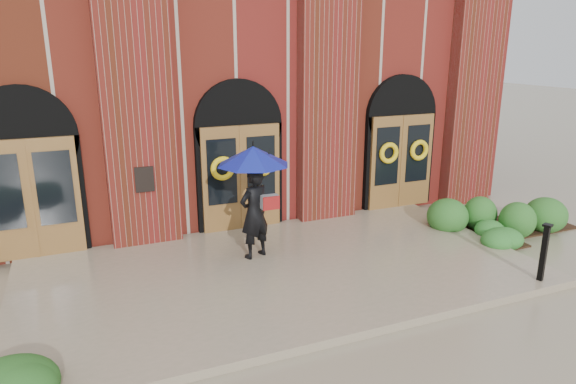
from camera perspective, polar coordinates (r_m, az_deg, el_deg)
ground at (r=10.26m, az=-0.32°, el=-9.56°), size 90.00×90.00×0.00m
landing at (r=10.35m, az=-0.64°, el=-8.85°), size 10.00×5.30×0.15m
church_building at (r=17.72m, az=-11.54°, el=12.74°), size 16.20×12.53×7.00m
man_with_umbrella at (r=10.36m, az=-3.81°, el=1.26°), size 1.89×1.89×2.35m
metal_post at (r=10.72m, az=26.56°, el=-5.90°), size 0.20×0.20×1.12m
hedge_wall_right at (r=13.86m, az=23.07°, el=-2.18°), size 3.14×1.26×0.81m
hedge_front_right at (r=12.82m, az=21.41°, el=-4.28°), size 1.25×1.08×0.44m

